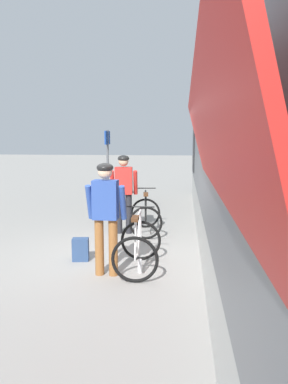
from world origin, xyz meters
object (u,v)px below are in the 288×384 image
backpack_on_platform (81,249)px  water_bottle_near_the_bikes (140,266)px  bicycle_near_white (138,247)px  platform_sign_post (108,154)px  cyclist_far_in_red (124,187)px  cyclist_near_in_blue (106,209)px  bicycle_far_black (146,216)px

backpack_on_platform → water_bottle_near_the_bikes: 1.20m
bicycle_near_white → backpack_on_platform: bicycle_near_white is taller
platform_sign_post → backpack_on_platform: bearing=-82.8°
cyclist_far_in_red → platform_sign_post: 4.10m
water_bottle_near_the_bikes → platform_sign_post: size_ratio=0.09×
cyclist_near_in_blue → water_bottle_near_the_bikes: cyclist_near_in_blue is taller
water_bottle_near_the_bikes → platform_sign_post: (-1.84, 6.28, 1.51)m
cyclist_near_in_blue → cyclist_far_in_red: 2.53m
cyclist_far_in_red → bicycle_near_white: 2.46m
bicycle_far_black → water_bottle_near_the_bikes: size_ratio=5.12×
bicycle_near_white → bicycle_far_black: (-0.13, 2.34, 0.00)m
bicycle_near_white → water_bottle_near_the_bikes: bearing=-68.7°
bicycle_near_white → backpack_on_platform: 1.14m
bicycle_far_black → platform_sign_post: platform_sign_post is taller
bicycle_near_white → cyclist_near_in_blue: bearing=-153.1°
bicycle_far_black → bicycle_near_white: bearing=-86.9°
bicycle_near_white → cyclist_far_in_red: bearing=105.0°
cyclist_near_in_blue → cyclist_far_in_red: (-0.14, 2.53, 0.00)m
bicycle_far_black → platform_sign_post: bearing=113.6°
cyclist_near_in_blue → bicycle_far_black: size_ratio=1.54×
bicycle_near_white → platform_sign_post: platform_sign_post is taller
cyclist_far_in_red → bicycle_far_black: bearing=6.3°
cyclist_near_in_blue → platform_sign_post: platform_sign_post is taller
bicycle_near_white → bicycle_far_black: size_ratio=0.96×
bicycle_near_white → backpack_on_platform: bearing=160.9°
cyclist_far_in_red → bicycle_far_black: cyclist_far_in_red is taller
cyclist_near_in_blue → cyclist_far_in_red: bearing=93.3°
bicycle_far_black → backpack_on_platform: (-0.94, -1.98, -0.20)m
bicycle_near_white → water_bottle_near_the_bikes: 0.31m
bicycle_far_black → cyclist_near_in_blue: bearing=-97.5°
water_bottle_near_the_bikes → cyclist_near_in_blue: bearing=-164.9°
cyclist_near_in_blue → backpack_on_platform: (-0.60, 0.61, -0.85)m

